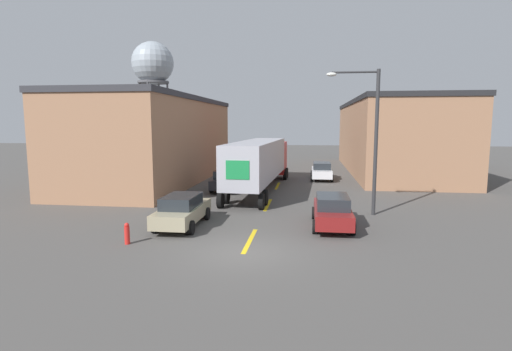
{
  "coord_description": "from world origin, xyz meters",
  "views": [
    {
      "loc": [
        2.46,
        -15.01,
        5.03
      ],
      "look_at": [
        -0.67,
        8.67,
        1.92
      ],
      "focal_mm": 28.0,
      "sensor_mm": 36.0,
      "label": 1
    }
  ],
  "objects_px": {
    "parked_car_right_near": "(332,210)",
    "street_lamp": "(370,131)",
    "fire_hydrant": "(127,234)",
    "water_tower": "(153,64)",
    "parked_car_right_far": "(322,171)",
    "semi_truck": "(261,160)",
    "parked_car_left_near": "(182,210)",
    "parked_car_left_far": "(227,180)"
  },
  "relations": [
    {
      "from": "parked_car_right_far",
      "to": "parked_car_left_near",
      "type": "bearing_deg",
      "value": -112.52
    },
    {
      "from": "parked_car_left_near",
      "to": "street_lamp",
      "type": "xyz_separation_m",
      "value": [
        9.4,
        3.79,
        3.82
      ]
    },
    {
      "from": "street_lamp",
      "to": "semi_truck",
      "type": "bearing_deg",
      "value": 132.35
    },
    {
      "from": "semi_truck",
      "to": "water_tower",
      "type": "xyz_separation_m",
      "value": [
        -19.39,
        27.89,
        11.42
      ]
    },
    {
      "from": "parked_car_left_near",
      "to": "water_tower",
      "type": "height_order",
      "value": "water_tower"
    },
    {
      "from": "water_tower",
      "to": "parked_car_right_near",
      "type": "bearing_deg",
      "value": -57.76
    },
    {
      "from": "semi_truck",
      "to": "parked_car_right_far",
      "type": "relative_size",
      "value": 3.4
    },
    {
      "from": "parked_car_left_near",
      "to": "water_tower",
      "type": "relative_size",
      "value": 0.28
    },
    {
      "from": "parked_car_left_far",
      "to": "water_tower",
      "type": "distance_m",
      "value": 35.45
    },
    {
      "from": "parked_car_right_far",
      "to": "parked_car_left_far",
      "type": "bearing_deg",
      "value": -137.02
    },
    {
      "from": "semi_truck",
      "to": "parked_car_left_near",
      "type": "distance_m",
      "value": 11.7
    },
    {
      "from": "parked_car_left_far",
      "to": "fire_hydrant",
      "type": "relative_size",
      "value": 5.11
    },
    {
      "from": "parked_car_left_near",
      "to": "parked_car_left_far",
      "type": "relative_size",
      "value": 1.0
    },
    {
      "from": "semi_truck",
      "to": "parked_car_left_near",
      "type": "bearing_deg",
      "value": -99.79
    },
    {
      "from": "semi_truck",
      "to": "street_lamp",
      "type": "xyz_separation_m",
      "value": [
        6.88,
        -7.54,
        2.33
      ]
    },
    {
      "from": "parked_car_left_near",
      "to": "parked_car_left_far",
      "type": "bearing_deg",
      "value": 90.0
    },
    {
      "from": "parked_car_right_far",
      "to": "parked_car_left_far",
      "type": "xyz_separation_m",
      "value": [
        -7.32,
        -6.83,
        0.0
      ]
    },
    {
      "from": "semi_truck",
      "to": "fire_hydrant",
      "type": "xyz_separation_m",
      "value": [
        -3.9,
        -14.51,
        -1.84
      ]
    },
    {
      "from": "street_lamp",
      "to": "parked_car_right_near",
      "type": "bearing_deg",
      "value": -125.51
    },
    {
      "from": "parked_car_right_near",
      "to": "street_lamp",
      "type": "relative_size",
      "value": 0.59
    },
    {
      "from": "parked_car_right_near",
      "to": "street_lamp",
      "type": "bearing_deg",
      "value": 54.49
    },
    {
      "from": "street_lamp",
      "to": "parked_car_left_near",
      "type": "bearing_deg",
      "value": -158.05
    },
    {
      "from": "street_lamp",
      "to": "parked_car_right_far",
      "type": "bearing_deg",
      "value": 98.51
    },
    {
      "from": "semi_truck",
      "to": "street_lamp",
      "type": "height_order",
      "value": "street_lamp"
    },
    {
      "from": "parked_car_right_near",
      "to": "street_lamp",
      "type": "distance_m",
      "value": 5.23
    },
    {
      "from": "parked_car_right_near",
      "to": "fire_hydrant",
      "type": "bearing_deg",
      "value": -155.0
    },
    {
      "from": "parked_car_left_near",
      "to": "parked_car_right_far",
      "type": "xyz_separation_m",
      "value": [
        7.32,
        17.67,
        0.0
      ]
    },
    {
      "from": "parked_car_right_far",
      "to": "water_tower",
      "type": "height_order",
      "value": "water_tower"
    },
    {
      "from": "street_lamp",
      "to": "fire_hydrant",
      "type": "distance_m",
      "value": 13.5
    },
    {
      "from": "street_lamp",
      "to": "fire_hydrant",
      "type": "relative_size",
      "value": 8.65
    },
    {
      "from": "water_tower",
      "to": "street_lamp",
      "type": "height_order",
      "value": "water_tower"
    },
    {
      "from": "parked_car_right_far",
      "to": "parked_car_right_near",
      "type": "distance_m",
      "value": 16.79
    },
    {
      "from": "semi_truck",
      "to": "parked_car_right_near",
      "type": "relative_size",
      "value": 3.4
    },
    {
      "from": "parked_car_left_near",
      "to": "fire_hydrant",
      "type": "relative_size",
      "value": 5.11
    },
    {
      "from": "parked_car_right_far",
      "to": "fire_hydrant",
      "type": "relative_size",
      "value": 5.11
    },
    {
      "from": "parked_car_left_near",
      "to": "fire_hydrant",
      "type": "xyz_separation_m",
      "value": [
        -1.38,
        -3.18,
        -0.35
      ]
    },
    {
      "from": "street_lamp",
      "to": "fire_hydrant",
      "type": "xyz_separation_m",
      "value": [
        -10.78,
        -6.97,
        -4.18
      ]
    },
    {
      "from": "parked_car_right_near",
      "to": "water_tower",
      "type": "xyz_separation_m",
      "value": [
        -24.19,
        38.35,
        12.91
      ]
    },
    {
      "from": "parked_car_right_far",
      "to": "parked_car_right_near",
      "type": "bearing_deg",
      "value": -90.0
    },
    {
      "from": "semi_truck",
      "to": "parked_car_right_far",
      "type": "distance_m",
      "value": 8.08
    },
    {
      "from": "parked_car_right_near",
      "to": "street_lamp",
      "type": "xyz_separation_m",
      "value": [
        2.08,
        2.91,
        3.82
      ]
    },
    {
      "from": "parked_car_right_near",
      "to": "water_tower",
      "type": "relative_size",
      "value": 0.28
    }
  ]
}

